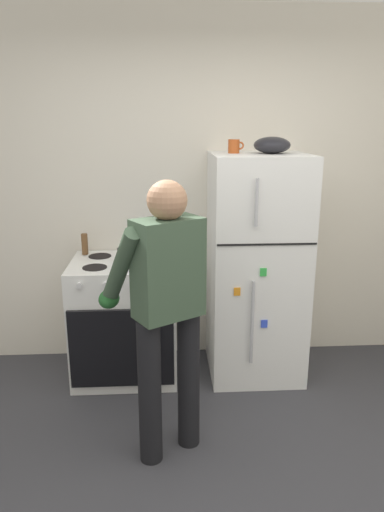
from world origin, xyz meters
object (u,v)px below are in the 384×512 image
person_cook (166,299)px  red_pot (144,255)px  pepper_mill (85,244)px  mixing_bowl (272,145)px  refrigerator (256,267)px  coffee_mug (234,146)px  stove_range (125,319)px

person_cook → red_pot: 0.88m
pepper_mill → mixing_bowl: 1.57m
refrigerator → person_cook: refrigerator is taller
red_pot → coffee_mug: size_ratio=3.37×
refrigerator → coffee_mug: coffee_mug is taller
stove_range → person_cook: bearing=-71.2°
mixing_bowl → stove_range: bearing=-179.4°
pepper_mill → refrigerator: bearing=-8.9°
person_cook → mixing_bowl: size_ratio=6.27×
stove_range → mixing_bowl: bearing=0.6°
refrigerator → stove_range: size_ratio=1.85×
person_cook → mixing_bowl: 1.42m
pepper_mill → mixing_bowl: mixing_bowl is taller
refrigerator → pepper_mill: refrigerator is taller
red_pot → stove_range: bearing=166.1°
pepper_mill → person_cook: bearing=-61.4°
coffee_mug → pepper_mill: coffee_mug is taller
person_cook → coffee_mug: bearing=62.7°
coffee_mug → refrigerator: bearing=-15.8°
coffee_mug → red_pot: bearing=-171.2°
stove_range → mixing_bowl: size_ratio=3.54×
red_pot → pepper_mill: pepper_mill is taller
person_cook → coffee_mug: (0.50, 0.96, 0.76)m
person_cook → pepper_mill: size_ratio=10.09×
person_cook → refrigerator: bearing=53.5°
red_pot → pepper_mill: bearing=151.5°
mixing_bowl → person_cook: bearing=-129.6°
coffee_mug → person_cook: bearing=-117.3°
person_cook → red_pot: size_ratio=4.23×
red_pot → pepper_mill: 0.52m
refrigerator → coffee_mug: bearing=164.2°
refrigerator → coffee_mug: size_ratio=14.85×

